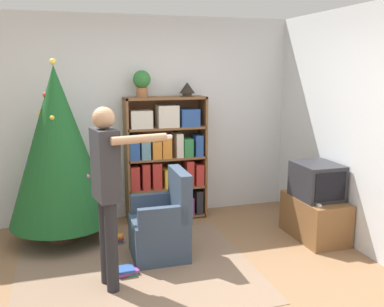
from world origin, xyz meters
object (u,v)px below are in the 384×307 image
object	(u,v)px
christmas_tree	(58,146)
armchair	(163,227)
bookshelf	(166,161)
television	(317,181)
table_lamp	(187,88)
standing_person	(107,183)
potted_plant	(142,82)

from	to	relation	value
christmas_tree	armchair	bearing A→B (deg)	-37.62
bookshelf	television	world-z (taller)	bookshelf
television	table_lamp	size ratio (longest dim) A/B	2.63
bookshelf	standing_person	world-z (taller)	standing_person
television	armchair	size ratio (longest dim) A/B	0.57
television	christmas_tree	xyz separation A→B (m)	(-2.80, 0.80, 0.41)
christmas_tree	table_lamp	size ratio (longest dim) A/B	10.26
television	potted_plant	world-z (taller)	potted_plant
armchair	potted_plant	bearing A→B (deg)	179.54
christmas_tree	armchair	xyz separation A→B (m)	(1.00, -0.77, -0.77)
standing_person	table_lamp	size ratio (longest dim) A/B	8.17
armchair	television	bearing A→B (deg)	89.92
bookshelf	standing_person	bearing A→B (deg)	-119.10
standing_person	table_lamp	bearing A→B (deg)	132.79
television	armchair	world-z (taller)	armchair
table_lamp	television	bearing A→B (deg)	-44.32
television	armchair	bearing A→B (deg)	179.21
television	standing_person	distance (m)	2.46
television	armchair	distance (m)	1.84
standing_person	table_lamp	world-z (taller)	table_lamp
television	potted_plant	size ratio (longest dim) A/B	1.60
bookshelf	armchair	distance (m)	1.26
bookshelf	table_lamp	world-z (taller)	table_lamp
armchair	table_lamp	world-z (taller)	table_lamp
christmas_tree	bookshelf	bearing A→B (deg)	15.64
television	armchair	xyz separation A→B (m)	(-1.80, 0.03, -0.36)
potted_plant	table_lamp	bearing A→B (deg)	-0.00
christmas_tree	table_lamp	world-z (taller)	christmas_tree
standing_person	table_lamp	xyz separation A→B (m)	(1.20, 1.63, 0.72)
television	standing_person	world-z (taller)	standing_person
armchair	potted_plant	xyz separation A→B (m)	(0.02, 1.15, 1.46)
potted_plant	table_lamp	xyz separation A→B (m)	(0.58, -0.00, -0.09)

